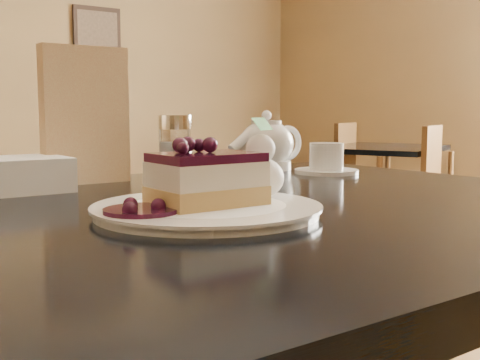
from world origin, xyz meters
TOP-DOWN VIEW (x-y plane):
  - main_table at (-0.03, 0.32)m, footprint 1.30×0.87m
  - dessert_plate at (-0.03, 0.26)m, footprint 0.28×0.28m
  - cheesecake_slice at (-0.03, 0.26)m, footprint 0.13×0.09m
  - whipped_cream at (0.06, 0.27)m, footprint 0.06×0.06m
  - berry_sauce at (-0.12, 0.26)m, footprint 0.09×0.09m
  - tea_set at (0.39, 0.64)m, footprint 0.23×0.26m
  - menu_card at (-0.03, 0.66)m, footprint 0.15×0.03m
  - sugar_shaker at (0.15, 0.66)m, footprint 0.06×0.06m
  - napkin_stack at (-0.15, 0.62)m, footprint 0.13×0.13m
  - bg_table_far_right at (2.94, 2.54)m, footprint 1.12×1.65m

SIDE VIEW (x-z plane):
  - bg_table_far_right at x=2.94m, z-range -0.49..0.61m
  - main_table at x=-0.03m, z-range 0.32..1.13m
  - dessert_plate at x=-0.03m, z-range 0.81..0.82m
  - berry_sauce at x=-0.12m, z-range 0.82..0.83m
  - napkin_stack at x=-0.15m, z-range 0.81..0.87m
  - whipped_cream at x=0.06m, z-range 0.82..0.88m
  - cheesecake_slice at x=-0.03m, z-range 0.82..0.89m
  - tea_set at x=0.39m, z-range 0.80..0.91m
  - sugar_shaker at x=0.15m, z-range 0.81..0.93m
  - menu_card at x=-0.03m, z-range 0.81..1.05m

